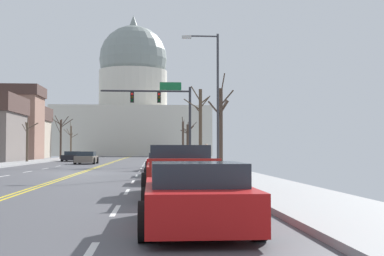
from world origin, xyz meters
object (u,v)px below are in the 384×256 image
(sedan_near_05, at_px, (195,197))
(sedan_oncoming_01, at_px, (72,157))
(sedan_near_01, at_px, (162,162))
(pedestrian_00, at_px, (206,156))
(sedan_near_02, at_px, (167,165))
(sedan_near_00, at_px, (165,159))
(signal_gantry, at_px, (165,106))
(sedan_oncoming_00, at_px, (87,158))
(sedan_near_03, at_px, (169,169))
(street_lamp_right, at_px, (213,90))
(pickup_truck_near_04, at_px, (180,173))

(sedan_near_05, xyz_separation_m, sedan_oncoming_01, (-10.21, 51.43, -0.02))
(sedan_near_01, bearing_deg, pedestrian_00, -52.05)
(sedan_near_02, bearing_deg, sedan_near_00, 89.18)
(sedan_near_01, bearing_deg, sedan_near_05, -89.62)
(sedan_near_00, relative_size, pedestrian_00, 2.77)
(sedan_near_02, bearing_deg, signal_gantry, 89.05)
(sedan_near_01, height_order, sedan_near_02, sedan_near_02)
(sedan_oncoming_01, xyz_separation_m, pedestrian_00, (12.73, -29.28, 0.49))
(sedan_near_05, relative_size, sedan_oncoming_00, 1.04)
(sedan_oncoming_01, bearing_deg, sedan_near_00, -62.64)
(sedan_near_00, height_order, sedan_near_02, sedan_near_00)
(sedan_near_03, xyz_separation_m, sedan_oncoming_00, (-7.04, 27.42, 0.00))
(sedan_near_00, xyz_separation_m, pedestrian_00, (2.32, -9.17, 0.42))
(signal_gantry, relative_size, sedan_near_00, 1.78)
(street_lamp_right, xyz_separation_m, sedan_near_01, (-2.96, 4.85, -4.39))
(sedan_near_00, bearing_deg, sedan_near_05, -90.37)
(sedan_near_00, distance_m, pedestrian_00, 9.47)
(sedan_near_02, xyz_separation_m, pedestrian_00, (2.51, 3.58, 0.46))
(sedan_near_01, distance_m, sedan_near_02, 7.04)
(pickup_truck_near_04, xyz_separation_m, pedestrian_00, (2.45, 15.69, 0.32))
(signal_gantry, distance_m, sedan_oncoming_00, 10.04)
(sedan_near_00, bearing_deg, signal_gantry, 88.65)
(street_lamp_right, xyz_separation_m, sedan_near_00, (-2.59, 10.56, -4.34))
(sedan_near_02, xyz_separation_m, sedan_oncoming_00, (-7.15, 21.79, -0.01))
(signal_gantry, distance_m, sedan_near_03, 23.00)
(sedan_near_03, bearing_deg, sedan_near_00, 89.10)
(sedan_near_01, xyz_separation_m, sedan_oncoming_00, (-6.96, 14.76, 0.01))
(street_lamp_right, relative_size, sedan_oncoming_00, 1.93)
(sedan_oncoming_00, xyz_separation_m, sedan_oncoming_01, (-3.08, 11.07, -0.02))
(sedan_oncoming_00, bearing_deg, pickup_truck_near_04, -78.01)
(signal_gantry, height_order, pedestrian_00, signal_gantry)
(sedan_near_00, distance_m, sedan_near_01, 5.72)
(street_lamp_right, xyz_separation_m, sedan_near_05, (-2.79, -20.75, -4.38))
(signal_gantry, relative_size, sedan_near_05, 1.80)
(sedan_near_02, bearing_deg, pickup_truck_near_04, -89.75)
(signal_gantry, distance_m, street_lamp_right, 14.92)
(sedan_near_00, height_order, pedestrian_00, pedestrian_00)
(sedan_near_00, relative_size, sedan_near_05, 1.01)
(sedan_near_02, height_order, pedestrian_00, pedestrian_00)
(sedan_near_03, xyz_separation_m, sedan_near_05, (0.09, -12.94, 0.00))
(sedan_oncoming_01, relative_size, pedestrian_00, 2.83)
(street_lamp_right, bearing_deg, sedan_near_00, 103.76)
(sedan_near_03, bearing_deg, sedan_oncoming_00, 104.40)
(sedan_near_00, distance_m, sedan_oncoming_01, 22.65)
(pickup_truck_near_04, relative_size, pedestrian_00, 3.29)
(sedan_oncoming_00, bearing_deg, signal_gantry, -33.41)
(signal_gantry, bearing_deg, sedan_near_01, -92.72)
(signal_gantry, bearing_deg, pickup_truck_near_04, -90.45)
(sedan_near_01, relative_size, sedan_oncoming_00, 1.06)
(pedestrian_00, bearing_deg, street_lamp_right, -79.39)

